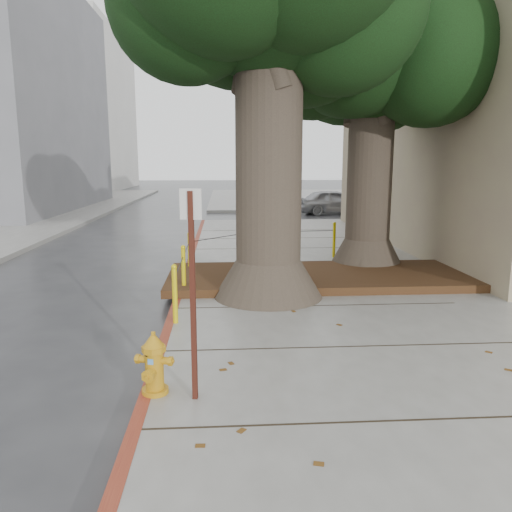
{
  "coord_description": "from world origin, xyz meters",
  "views": [
    {
      "loc": [
        -1.14,
        -6.39,
        2.64
      ],
      "look_at": [
        -0.59,
        1.77,
        1.1
      ],
      "focal_mm": 35.0,
      "sensor_mm": 36.0,
      "label": 1
    }
  ],
  "objects_px": {
    "car_silver": "(333,202)",
    "car_red": "(451,203)",
    "signpost": "(193,284)",
    "fire_hydrant": "(154,364)",
    "car_dark": "(37,205)"
  },
  "relations": [
    {
      "from": "signpost",
      "to": "car_dark",
      "type": "height_order",
      "value": "signpost"
    },
    {
      "from": "fire_hydrant",
      "to": "car_silver",
      "type": "distance_m",
      "value": 21.34
    },
    {
      "from": "fire_hydrant",
      "to": "car_dark",
      "type": "xyz_separation_m",
      "value": [
        -8.56,
        20.6,
        0.06
      ]
    },
    {
      "from": "car_silver",
      "to": "car_red",
      "type": "height_order",
      "value": "car_silver"
    },
    {
      "from": "car_silver",
      "to": "car_dark",
      "type": "distance_m",
      "value": 15.01
    },
    {
      "from": "fire_hydrant",
      "to": "signpost",
      "type": "height_order",
      "value": "signpost"
    },
    {
      "from": "signpost",
      "to": "car_silver",
      "type": "xyz_separation_m",
      "value": [
        6.01,
        20.49,
        -0.77
      ]
    },
    {
      "from": "car_silver",
      "to": "car_red",
      "type": "relative_size",
      "value": 1.09
    },
    {
      "from": "car_dark",
      "to": "fire_hydrant",
      "type": "bearing_deg",
      "value": -61.41
    },
    {
      "from": "signpost",
      "to": "car_silver",
      "type": "relative_size",
      "value": 0.59
    },
    {
      "from": "car_red",
      "to": "car_dark",
      "type": "relative_size",
      "value": 0.91
    },
    {
      "from": "car_red",
      "to": "fire_hydrant",
      "type": "bearing_deg",
      "value": 152.73
    },
    {
      "from": "fire_hydrant",
      "to": "signpost",
      "type": "distance_m",
      "value": 1.04
    },
    {
      "from": "signpost",
      "to": "car_dark",
      "type": "bearing_deg",
      "value": 122.45
    },
    {
      "from": "fire_hydrant",
      "to": "car_red",
      "type": "distance_m",
      "value": 23.75
    }
  ]
}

